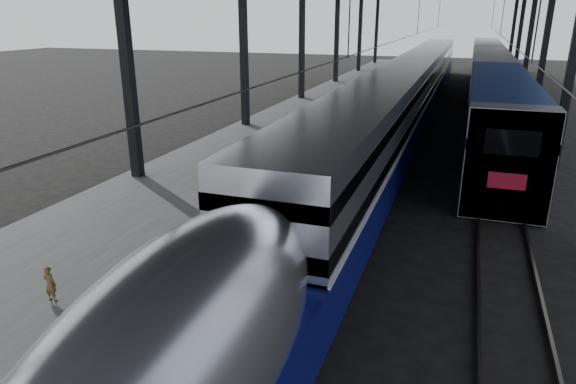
% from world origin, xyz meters
% --- Properties ---
extents(ground, '(160.00, 160.00, 0.00)m').
position_xyz_m(ground, '(0.00, 0.00, 0.00)').
color(ground, black).
rests_on(ground, ground).
extents(platform, '(6.00, 80.00, 1.00)m').
position_xyz_m(platform, '(-3.50, 20.00, 0.50)').
color(platform, '#4C4C4F').
rests_on(platform, ground).
extents(yellow_strip, '(0.30, 80.00, 0.01)m').
position_xyz_m(yellow_strip, '(-0.70, 20.00, 1.00)').
color(yellow_strip, gold).
rests_on(yellow_strip, platform).
extents(rails, '(6.52, 80.00, 0.16)m').
position_xyz_m(rails, '(4.50, 20.00, 0.08)').
color(rails, slate).
rests_on(rails, ground).
extents(tgv_train, '(2.76, 65.20, 3.96)m').
position_xyz_m(tgv_train, '(2.00, 22.51, 1.85)').
color(tgv_train, silver).
rests_on(tgv_train, ground).
extents(second_train, '(2.81, 56.05, 3.86)m').
position_xyz_m(second_train, '(7.00, 34.33, 1.96)').
color(second_train, navy).
rests_on(second_train, ground).
extents(child, '(0.29, 0.19, 0.79)m').
position_xyz_m(child, '(-2.29, -3.14, 1.39)').
color(child, '#4C3919').
rests_on(child, platform).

